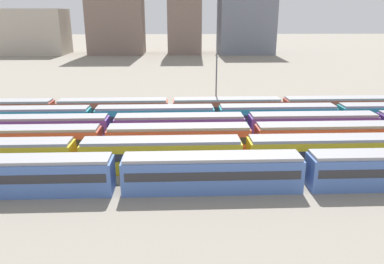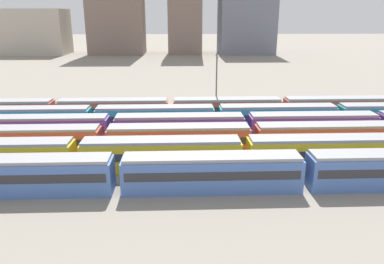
{
  "view_description": "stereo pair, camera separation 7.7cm",
  "coord_description": "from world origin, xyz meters",
  "px_view_note": "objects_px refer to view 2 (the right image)",
  "views": [
    {
      "loc": [
        18.01,
        -34.21,
        17.07
      ],
      "look_at": [
        19.91,
        13.0,
        2.04
      ],
      "focal_mm": 34.66,
      "sensor_mm": 36.0,
      "label": 1
    },
    {
      "loc": [
        18.09,
        -34.22,
        17.07
      ],
      "look_at": [
        19.91,
        13.0,
        2.04
      ],
      "focal_mm": 34.66,
      "sensor_mm": 36.0,
      "label": 2
    }
  ],
  "objects_px": {
    "train_track_2": "(325,138)",
    "train_track_4": "(277,117)",
    "catenary_pole_1": "(216,81)",
    "train_track_3": "(246,127)",
    "train_track_5": "(227,109)"
  },
  "relations": [
    {
      "from": "catenary_pole_1",
      "to": "train_track_5",
      "type": "bearing_deg",
      "value": -64.75
    },
    {
      "from": "train_track_3",
      "to": "catenary_pole_1",
      "type": "distance_m",
      "value": 14.49
    },
    {
      "from": "train_track_4",
      "to": "catenary_pole_1",
      "type": "distance_m",
      "value": 12.76
    },
    {
      "from": "train_track_4",
      "to": "catenary_pole_1",
      "type": "xyz_separation_m",
      "value": [
        -8.7,
        8.37,
        4.12
      ]
    },
    {
      "from": "train_track_3",
      "to": "train_track_5",
      "type": "distance_m",
      "value": 10.5
    },
    {
      "from": "train_track_4",
      "to": "catenary_pole_1",
      "type": "relative_size",
      "value": 8.56
    },
    {
      "from": "train_track_5",
      "to": "train_track_4",
      "type": "bearing_deg",
      "value": -35.82
    },
    {
      "from": "train_track_2",
      "to": "train_track_4",
      "type": "xyz_separation_m",
      "value": [
        -3.57,
        10.4,
        0.0
      ]
    },
    {
      "from": "train_track_3",
      "to": "train_track_5",
      "type": "height_order",
      "value": "same"
    },
    {
      "from": "train_track_5",
      "to": "catenary_pole_1",
      "type": "distance_m",
      "value": 5.42
    },
    {
      "from": "train_track_2",
      "to": "train_track_3",
      "type": "relative_size",
      "value": 1.25
    },
    {
      "from": "catenary_pole_1",
      "to": "train_track_3",
      "type": "bearing_deg",
      "value": -77.76
    },
    {
      "from": "train_track_4",
      "to": "train_track_2",
      "type": "bearing_deg",
      "value": -71.04
    },
    {
      "from": "train_track_2",
      "to": "catenary_pole_1",
      "type": "bearing_deg",
      "value": 123.17
    },
    {
      "from": "train_track_3",
      "to": "catenary_pole_1",
      "type": "xyz_separation_m",
      "value": [
        -2.94,
        13.57,
        4.12
      ]
    }
  ]
}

